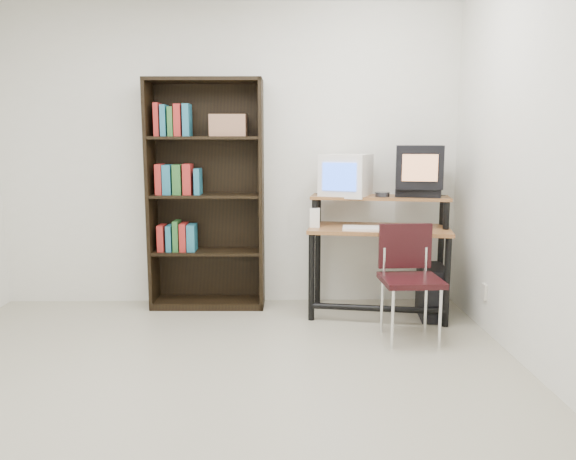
{
  "coord_description": "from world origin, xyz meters",
  "views": [
    {
      "loc": [
        0.41,
        -2.96,
        1.43
      ],
      "look_at": [
        0.49,
        1.1,
        0.79
      ],
      "focal_mm": 35.0,
      "sensor_mm": 36.0,
      "label": 1
    }
  ],
  "objects_px": {
    "school_chair": "(409,269)",
    "bookshelf": "(206,193)",
    "crt_tv": "(419,167)",
    "pc_tower": "(432,291)",
    "computer_desk": "(379,234)",
    "crt_monitor": "(346,176)"
  },
  "relations": [
    {
      "from": "school_chair",
      "to": "bookshelf",
      "type": "relative_size",
      "value": 0.43
    },
    {
      "from": "bookshelf",
      "to": "crt_tv",
      "type": "bearing_deg",
      "value": -5.43
    },
    {
      "from": "crt_tv",
      "to": "pc_tower",
      "type": "xyz_separation_m",
      "value": [
        0.11,
        -0.15,
        -1.01
      ]
    },
    {
      "from": "crt_tv",
      "to": "bookshelf",
      "type": "distance_m",
      "value": 1.8
    },
    {
      "from": "computer_desk",
      "to": "crt_tv",
      "type": "bearing_deg",
      "value": 20.42
    },
    {
      "from": "pc_tower",
      "to": "crt_tv",
      "type": "bearing_deg",
      "value": 131.43
    },
    {
      "from": "computer_desk",
      "to": "school_chair",
      "type": "distance_m",
      "value": 0.61
    },
    {
      "from": "computer_desk",
      "to": "crt_monitor",
      "type": "distance_m",
      "value": 0.56
    },
    {
      "from": "computer_desk",
      "to": "crt_monitor",
      "type": "bearing_deg",
      "value": 158.26
    },
    {
      "from": "computer_desk",
      "to": "pc_tower",
      "type": "height_order",
      "value": "computer_desk"
    },
    {
      "from": "computer_desk",
      "to": "crt_monitor",
      "type": "relative_size",
      "value": 2.47
    },
    {
      "from": "pc_tower",
      "to": "bookshelf",
      "type": "relative_size",
      "value": 0.23
    },
    {
      "from": "crt_monitor",
      "to": "school_chair",
      "type": "height_order",
      "value": "crt_monitor"
    },
    {
      "from": "crt_monitor",
      "to": "school_chair",
      "type": "relative_size",
      "value": 0.59
    },
    {
      "from": "pc_tower",
      "to": "school_chair",
      "type": "bearing_deg",
      "value": -116.95
    },
    {
      "from": "crt_monitor",
      "to": "pc_tower",
      "type": "bearing_deg",
      "value": 3.38
    },
    {
      "from": "computer_desk",
      "to": "crt_tv",
      "type": "relative_size",
      "value": 2.8
    },
    {
      "from": "crt_monitor",
      "to": "pc_tower",
      "type": "relative_size",
      "value": 1.09
    },
    {
      "from": "crt_monitor",
      "to": "school_chair",
      "type": "bearing_deg",
      "value": -39.29
    },
    {
      "from": "school_chair",
      "to": "computer_desk",
      "type": "bearing_deg",
      "value": 99.73
    },
    {
      "from": "computer_desk",
      "to": "pc_tower",
      "type": "bearing_deg",
      "value": -1.71
    },
    {
      "from": "pc_tower",
      "to": "school_chair",
      "type": "xyz_separation_m",
      "value": [
        -0.31,
        -0.48,
        0.3
      ]
    }
  ]
}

